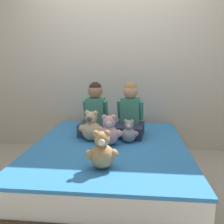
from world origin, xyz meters
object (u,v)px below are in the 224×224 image
object	(u,v)px
bed	(110,163)
teddy_bear_at_foot_of_bed	(102,152)
teddy_bear_between_children	(109,132)
teddy_bear_held_by_right_child	(129,133)
child_on_right	(130,115)
child_on_left	(95,114)
teddy_bear_held_by_left_child	(91,128)

from	to	relation	value
bed	teddy_bear_at_foot_of_bed	world-z (taller)	teddy_bear_at_foot_of_bed
teddy_bear_between_children	teddy_bear_at_foot_of_bed	bearing A→B (deg)	-95.78
bed	teddy_bear_held_by_right_child	xyz separation A→B (m)	(0.19, 0.09, 0.31)
bed	child_on_right	bearing A→B (deg)	60.87
child_on_left	teddy_bear_at_foot_of_bed	size ratio (longest dim) A/B	1.96
teddy_bear_between_children	teddy_bear_at_foot_of_bed	distance (m)	0.54
child_on_left	teddy_bear_at_foot_of_bed	distance (m)	0.93
child_on_left	teddy_bear_between_children	distance (m)	0.43
teddy_bear_held_by_left_child	teddy_bear_at_foot_of_bed	distance (m)	0.69
child_on_left	teddy_bear_held_by_right_child	size ratio (longest dim) A/B	2.48
teddy_bear_held_by_right_child	teddy_bear_at_foot_of_bed	bearing A→B (deg)	-106.21
child_on_right	child_on_left	bearing A→B (deg)	-172.73
teddy_bear_held_by_left_child	teddy_bear_at_foot_of_bed	xyz separation A→B (m)	(0.20, -0.67, -0.01)
teddy_bear_between_children	teddy_bear_at_foot_of_bed	world-z (taller)	teddy_bear_between_children
child_on_left	teddy_bear_at_foot_of_bed	xyz separation A→B (m)	(0.20, -0.91, -0.11)
bed	child_on_right	world-z (taller)	child_on_right
bed	child_on_left	bearing A→B (deg)	119.94
child_on_right	teddy_bear_between_children	distance (m)	0.43
child_on_right	teddy_bear_between_children	xyz separation A→B (m)	(-0.20, -0.37, -0.10)
teddy_bear_between_children	child_on_left	bearing A→B (deg)	112.64
child_on_left	teddy_bear_held_by_left_child	xyz separation A→B (m)	(-0.00, -0.24, -0.10)
teddy_bear_held_by_left_child	teddy_bear_at_foot_of_bed	bearing A→B (deg)	-61.97
bed	child_on_left	distance (m)	0.60
child_on_right	teddy_bear_between_children	world-z (taller)	child_on_right
teddy_bear_held_by_left_child	child_on_left	bearing A→B (deg)	100.78
child_on_right	teddy_bear_held_by_right_child	xyz separation A→B (m)	(-0.00, -0.26, -0.13)
teddy_bear_held_by_right_child	bed	bearing A→B (deg)	-154.44
child_on_left	teddy_bear_at_foot_of_bed	world-z (taller)	child_on_left
bed	teddy_bear_at_foot_of_bed	xyz separation A→B (m)	(-0.00, -0.55, 0.34)
bed	child_on_right	distance (m)	0.60
teddy_bear_held_by_right_child	teddy_bear_at_foot_of_bed	size ratio (longest dim) A/B	0.79
child_on_left	bed	bearing A→B (deg)	-56.95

